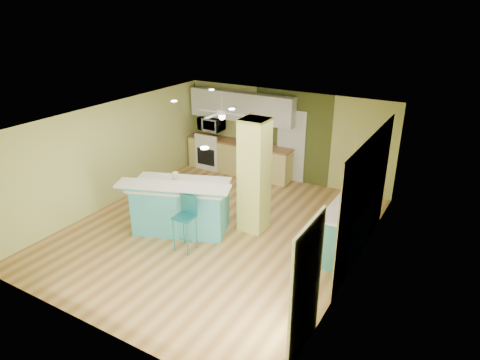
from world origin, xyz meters
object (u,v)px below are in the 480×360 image
at_px(peninsula, 181,206).
at_px(canister, 175,176).
at_px(bar_stool, 186,214).
at_px(fruit_bowl, 249,143).
at_px(side_counter, 345,230).

height_order(peninsula, canister, canister).
relative_size(bar_stool, canister, 6.50).
bearing_deg(canister, peninsula, -33.44).
xyz_separation_m(bar_stool, canister, (-0.80, 0.70, 0.40)).
distance_m(fruit_bowl, canister, 3.36).
xyz_separation_m(bar_stool, side_counter, (2.81, 1.41, -0.26)).
height_order(peninsula, fruit_bowl, peninsula).
xyz_separation_m(bar_stool, fruit_bowl, (-0.85, 4.06, 0.20)).
height_order(peninsula, bar_stool, peninsula).
xyz_separation_m(peninsula, bar_stool, (0.59, -0.56, 0.20)).
bearing_deg(bar_stool, canister, 137.86).
distance_m(bar_stool, canister, 1.13).
bearing_deg(canister, fruit_bowl, 90.87).
xyz_separation_m(side_counter, canister, (-3.61, -0.71, 0.66)).
height_order(bar_stool, side_counter, bar_stool).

